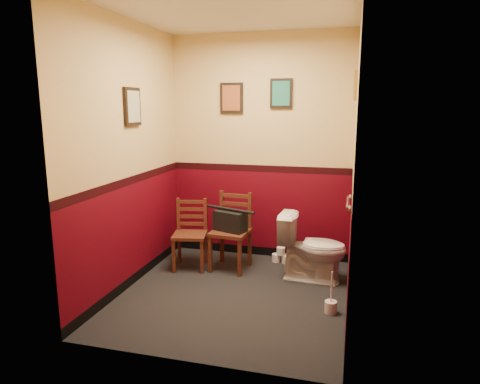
# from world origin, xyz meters

# --- Properties ---
(floor) EXTENTS (2.20, 2.40, 0.00)m
(floor) POSITION_xyz_m (0.00, 0.00, 0.00)
(floor) COLOR black
(floor) RESTS_ON ground
(ceiling) EXTENTS (2.20, 2.40, 0.00)m
(ceiling) POSITION_xyz_m (0.00, 0.00, 2.70)
(ceiling) COLOR silver
(ceiling) RESTS_ON ground
(wall_back) EXTENTS (2.20, 0.00, 2.70)m
(wall_back) POSITION_xyz_m (0.00, 1.20, 1.35)
(wall_back) COLOR #4D0410
(wall_back) RESTS_ON ground
(wall_front) EXTENTS (2.20, 0.00, 2.70)m
(wall_front) POSITION_xyz_m (0.00, -1.20, 1.35)
(wall_front) COLOR #4D0410
(wall_front) RESTS_ON ground
(wall_left) EXTENTS (0.00, 2.40, 2.70)m
(wall_left) POSITION_xyz_m (-1.10, 0.00, 1.35)
(wall_left) COLOR #4D0410
(wall_left) RESTS_ON ground
(wall_right) EXTENTS (0.00, 2.40, 2.70)m
(wall_right) POSITION_xyz_m (1.10, 0.00, 1.35)
(wall_right) COLOR #4D0410
(wall_right) RESTS_ON ground
(grab_bar) EXTENTS (0.05, 0.56, 0.06)m
(grab_bar) POSITION_xyz_m (1.07, 0.25, 0.95)
(grab_bar) COLOR silver
(grab_bar) RESTS_ON wall_right
(framed_print_back_a) EXTENTS (0.28, 0.04, 0.36)m
(framed_print_back_a) POSITION_xyz_m (-0.35, 1.18, 1.95)
(framed_print_back_a) COLOR black
(framed_print_back_a) RESTS_ON wall_back
(framed_print_back_b) EXTENTS (0.26, 0.04, 0.34)m
(framed_print_back_b) POSITION_xyz_m (0.25, 1.18, 2.00)
(framed_print_back_b) COLOR black
(framed_print_back_b) RESTS_ON wall_back
(framed_print_left) EXTENTS (0.04, 0.30, 0.38)m
(framed_print_left) POSITION_xyz_m (-1.08, 0.10, 1.85)
(framed_print_left) COLOR black
(framed_print_left) RESTS_ON wall_left
(framed_print_right) EXTENTS (0.04, 0.34, 0.28)m
(framed_print_right) POSITION_xyz_m (1.08, 0.60, 2.05)
(framed_print_right) COLOR olive
(framed_print_right) RESTS_ON wall_right
(toilet) EXTENTS (0.75, 0.45, 0.71)m
(toilet) POSITION_xyz_m (0.72, 0.58, 0.36)
(toilet) COLOR white
(toilet) RESTS_ON floor
(toilet_brush) EXTENTS (0.11, 0.11, 0.40)m
(toilet_brush) POSITION_xyz_m (0.96, -0.15, 0.06)
(toilet_brush) COLOR silver
(toilet_brush) RESTS_ON floor
(chair_left) EXTENTS (0.44, 0.44, 0.80)m
(chair_left) POSITION_xyz_m (-0.69, 0.60, 0.40)
(chair_left) COLOR #5B2A1B
(chair_left) RESTS_ON floor
(chair_right) EXTENTS (0.44, 0.44, 0.88)m
(chair_right) POSITION_xyz_m (-0.22, 0.69, 0.44)
(chair_right) COLOR #5B2A1B
(chair_right) RESTS_ON floor
(handbag) EXTENTS (0.41, 0.30, 0.27)m
(handbag) POSITION_xyz_m (-0.22, 0.65, 0.58)
(handbag) COLOR black
(handbag) RESTS_ON chair_right
(tp_stack) EXTENTS (0.22, 0.11, 0.19)m
(tp_stack) POSITION_xyz_m (0.31, 1.02, 0.08)
(tp_stack) COLOR silver
(tp_stack) RESTS_ON floor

